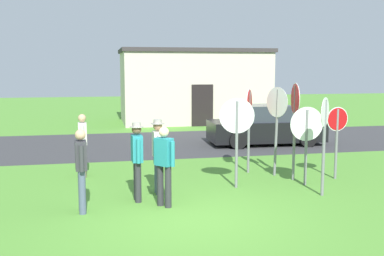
{
  "coord_description": "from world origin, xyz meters",
  "views": [
    {
      "loc": [
        -1.63,
        -8.36,
        2.88
      ],
      "look_at": [
        0.84,
        3.57,
        1.3
      ],
      "focal_mm": 42.8,
      "sensor_mm": 36.0,
      "label": 1
    }
  ],
  "objects": [
    {
      "name": "ground_plane",
      "position": [
        0.0,
        0.0,
        0.0
      ],
      "size": [
        80.0,
        80.0,
        0.0
      ],
      "primitive_type": "plane",
      "color": "#518E33"
    },
    {
      "name": "street_asphalt",
      "position": [
        0.0,
        9.06,
        0.0
      ],
      "size": [
        60.0,
        6.4,
        0.01
      ],
      "primitive_type": "cube",
      "color": "#38383A",
      "rests_on": "ground"
    },
    {
      "name": "building_background",
      "position": [
        3.53,
        16.08,
        1.96
      ],
      "size": [
        7.89,
        4.37,
        3.92
      ],
      "color": "beige",
      "rests_on": "ground"
    },
    {
      "name": "parked_car_on_street",
      "position": [
        4.6,
        8.1,
        0.69
      ],
      "size": [
        4.37,
        2.15,
        1.51
      ],
      "color": "black",
      "rests_on": "ground"
    },
    {
      "name": "stop_sign_rear_left",
      "position": [
        1.64,
        2.09,
        1.5
      ],
      "size": [
        0.84,
        0.14,
        2.19
      ],
      "color": "slate",
      "rests_on": "ground"
    },
    {
      "name": "stop_sign_leaning_left",
      "position": [
        3.07,
        3.13,
        1.65
      ],
      "size": [
        0.31,
        0.77,
        2.4
      ],
      "color": "slate",
      "rests_on": "ground"
    },
    {
      "name": "stop_sign_nearest",
      "position": [
        3.35,
        1.01,
        1.51
      ],
      "size": [
        0.45,
        0.5,
        2.25
      ],
      "color": "slate",
      "rests_on": "ground"
    },
    {
      "name": "stop_sign_leaning_right",
      "position": [
        2.45,
        3.59,
        1.62
      ],
      "size": [
        0.42,
        0.78,
        2.34
      ],
      "color": "slate",
      "rests_on": "ground"
    },
    {
      "name": "stop_sign_tallest",
      "position": [
        3.32,
        2.54,
        1.75
      ],
      "size": [
        0.15,
        0.82,
        2.53
      ],
      "color": "slate",
      "rests_on": "ground"
    },
    {
      "name": "stop_sign_low_front",
      "position": [
        4.46,
        2.43,
        1.27
      ],
      "size": [
        0.63,
        0.09,
        1.9
      ],
      "color": "slate",
      "rests_on": "ground"
    },
    {
      "name": "stop_sign_far_back",
      "position": [
        3.4,
        2.0,
        1.33
      ],
      "size": [
        0.85,
        0.07,
        1.96
      ],
      "color": "slate",
      "rests_on": "ground"
    },
    {
      "name": "person_with_sunhat",
      "position": [
        -1.98,
        0.85,
        0.95
      ],
      "size": [
        0.25,
        0.57,
        1.69
      ],
      "color": "#4C5670",
      "rests_on": "ground"
    },
    {
      "name": "person_in_dark_shirt",
      "position": [
        -0.82,
        1.43,
        0.98
      ],
      "size": [
        0.31,
        0.57,
        1.74
      ],
      "color": "#2D2D33",
      "rests_on": "ground"
    },
    {
      "name": "person_near_signs",
      "position": [
        -2.04,
        4.02,
        0.95
      ],
      "size": [
        0.23,
        0.57,
        1.69
      ],
      "color": "#7A6B56",
      "rests_on": "ground"
    },
    {
      "name": "person_holding_notes",
      "position": [
        -0.3,
        1.93,
        0.98
      ],
      "size": [
        0.31,
        0.57,
        1.74
      ],
      "color": "#4C5670",
      "rests_on": "ground"
    },
    {
      "name": "person_in_teal",
      "position": [
        -0.3,
        0.92,
        0.95
      ],
      "size": [
        0.4,
        0.46,
        1.69
      ],
      "color": "#2D2D33",
      "rests_on": "ground"
    }
  ]
}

